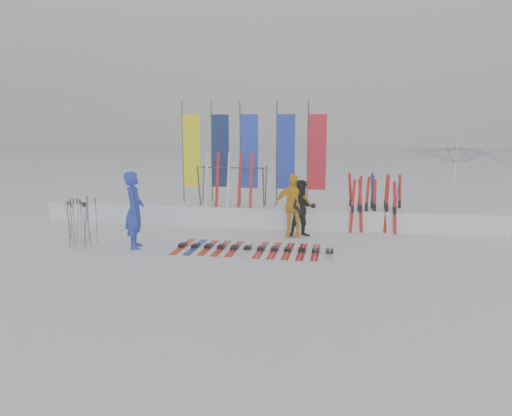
% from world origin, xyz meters
% --- Properties ---
extents(ground, '(120.00, 120.00, 0.00)m').
position_xyz_m(ground, '(0.00, 0.00, 0.00)').
color(ground, white).
rests_on(ground, ground).
extents(snow_bank, '(14.00, 1.60, 0.60)m').
position_xyz_m(snow_bank, '(0.00, 4.60, 0.30)').
color(snow_bank, white).
rests_on(snow_bank, ground).
extents(person_blue, '(0.63, 0.81, 1.94)m').
position_xyz_m(person_blue, '(-2.79, 0.93, 0.97)').
color(person_blue, '#2137C3').
rests_on(person_blue, ground).
extents(person_black, '(0.93, 0.83, 1.58)m').
position_xyz_m(person_black, '(1.28, 2.93, 0.79)').
color(person_black, black).
rests_on(person_black, ground).
extents(person_yellow, '(1.04, 0.46, 1.76)m').
position_xyz_m(person_yellow, '(1.00, 2.91, 0.88)').
color(person_yellow, yellow).
rests_on(person_yellow, ground).
extents(tent_canopy, '(3.23, 3.28, 2.53)m').
position_xyz_m(tent_canopy, '(5.71, 5.11, 1.27)').
color(tent_canopy, white).
rests_on(tent_canopy, ground).
extents(ski_row, '(3.90, 1.67, 0.07)m').
position_xyz_m(ski_row, '(0.23, 1.22, 0.04)').
color(ski_row, red).
rests_on(ski_row, ground).
extents(pole_cluster, '(0.77, 0.80, 1.25)m').
position_xyz_m(pole_cluster, '(-4.28, 0.93, 0.60)').
color(pole_cluster, '#595B60').
rests_on(pole_cluster, ground).
extents(feather_flags, '(4.58, 0.23, 3.20)m').
position_xyz_m(feather_flags, '(-0.50, 4.73, 2.24)').
color(feather_flags, '#383A3F').
rests_on(feather_flags, ground).
extents(ski_rack, '(2.04, 0.80, 1.23)m').
position_xyz_m(ski_rack, '(-0.98, 4.20, 1.38)').
color(ski_rack, '#383A3F').
rests_on(ski_rack, ground).
extents(upright_skis, '(1.53, 0.99, 1.68)m').
position_xyz_m(upright_skis, '(3.34, 4.14, 0.80)').
color(upright_skis, red).
rests_on(upright_skis, ground).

